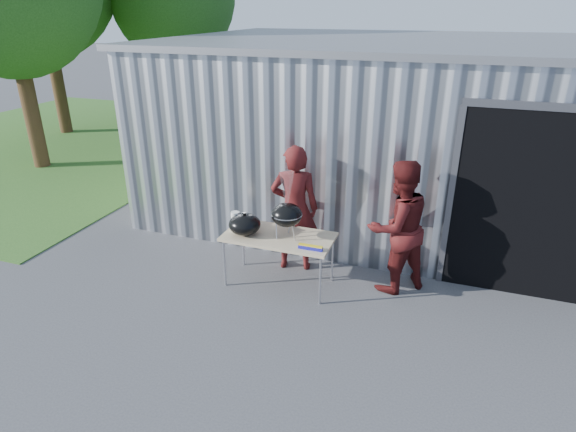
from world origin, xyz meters
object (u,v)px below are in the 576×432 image
at_px(kettle_grill, 287,209).
at_px(person_cook, 295,209).
at_px(folding_table, 279,238).
at_px(person_bystander, 398,227).

height_order(kettle_grill, person_cook, person_cook).
bearing_deg(folding_table, person_cook, 85.03).
relative_size(folding_table, kettle_grill, 1.61).
bearing_deg(person_bystander, folding_table, -26.70).
bearing_deg(person_cook, kettle_grill, 84.01).
relative_size(kettle_grill, person_cook, 0.49).
distance_m(person_cook, person_bystander, 1.49).
distance_m(kettle_grill, person_cook, 0.60).
relative_size(kettle_grill, person_bystander, 0.50).
bearing_deg(person_bystander, kettle_grill, -24.82).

